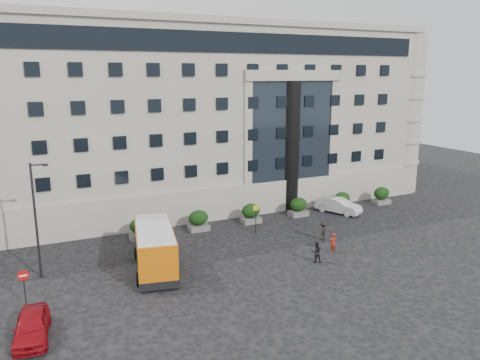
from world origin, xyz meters
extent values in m
plane|color=black|center=(0.00, 0.00, 0.00)|extent=(120.00, 120.00, 0.00)
cube|color=gray|center=(6.00, 22.00, 9.00)|extent=(44.00, 24.00, 18.00)
cylinder|color=black|center=(12.00, 10.30, 6.50)|extent=(1.80, 1.80, 13.00)
cube|color=#545452|center=(-4.00, 7.80, 0.25)|extent=(1.80, 1.20, 0.50)
ellipsoid|color=black|center=(-4.00, 7.80, 1.17)|extent=(1.80, 1.26, 1.34)
cube|color=#545452|center=(1.20, 7.80, 0.25)|extent=(1.80, 1.20, 0.50)
ellipsoid|color=black|center=(1.20, 7.80, 1.17)|extent=(1.80, 1.26, 1.34)
cube|color=#545452|center=(6.40, 7.80, 0.25)|extent=(1.80, 1.20, 0.50)
ellipsoid|color=black|center=(6.40, 7.80, 1.17)|extent=(1.80, 1.26, 1.34)
cube|color=#545452|center=(11.60, 7.80, 0.25)|extent=(1.80, 1.20, 0.50)
ellipsoid|color=black|center=(11.60, 7.80, 1.17)|extent=(1.80, 1.26, 1.34)
cube|color=#545452|center=(16.80, 7.80, 0.25)|extent=(1.80, 1.20, 0.50)
ellipsoid|color=black|center=(16.80, 7.80, 1.17)|extent=(1.80, 1.26, 1.34)
cube|color=#545452|center=(22.00, 7.80, 0.25)|extent=(1.80, 1.20, 0.50)
ellipsoid|color=black|center=(22.00, 7.80, 1.17)|extent=(1.80, 1.26, 1.34)
cylinder|color=#262628|center=(-12.00, 3.00, 4.00)|extent=(0.16, 0.16, 8.00)
cylinder|color=#262628|center=(-11.55, 3.00, 7.85)|extent=(0.90, 0.12, 0.12)
cube|color=black|center=(-11.10, 3.00, 7.80)|extent=(0.35, 0.18, 0.14)
cylinder|color=#262628|center=(5.50, 5.00, 1.25)|extent=(0.08, 0.08, 2.50)
cube|color=yellow|center=(5.50, 5.00, 2.30)|extent=(0.50, 0.06, 0.45)
cylinder|color=#262628|center=(-13.00, -1.00, 1.10)|extent=(0.08, 0.08, 2.20)
cylinder|color=red|center=(-13.00, -1.06, 2.00)|extent=(0.64, 0.05, 0.64)
cube|color=white|center=(-13.00, -1.10, 2.00)|extent=(0.45, 0.04, 0.10)
cube|color=#CE5F09|center=(-4.53, 0.97, 1.81)|extent=(3.90, 7.75, 2.52)
cube|color=black|center=(-4.53, 0.97, 0.45)|extent=(3.95, 7.80, 0.55)
cube|color=black|center=(-4.53, 0.97, 2.06)|extent=(3.65, 6.16, 1.11)
cube|color=silver|center=(-4.53, 0.97, 3.02)|extent=(3.71, 7.36, 0.18)
cylinder|color=black|center=(-6.23, -1.11, 0.45)|extent=(0.45, 0.94, 0.90)
cylinder|color=black|center=(-3.73, -1.60, 0.45)|extent=(0.45, 0.94, 0.90)
cylinder|color=black|center=(-5.32, 3.54, 0.45)|extent=(0.45, 0.94, 0.90)
cylinder|color=black|center=(-2.83, 3.05, 0.45)|extent=(0.45, 0.94, 0.90)
cube|color=#94260A|center=(-12.75, 15.65, 1.46)|extent=(2.43, 3.55, 2.36)
cube|color=#94260A|center=(-12.56, 13.21, 1.08)|extent=(2.19, 1.67, 1.60)
cube|color=black|center=(-12.50, 12.55, 1.41)|extent=(1.80, 0.26, 0.75)
cylinder|color=black|center=(-13.60, 13.22, 0.40)|extent=(0.31, 0.81, 0.79)
cylinder|color=black|center=(-11.53, 13.38, 0.40)|extent=(0.31, 0.81, 0.79)
cylinder|color=black|center=(-13.84, 16.32, 0.40)|extent=(0.31, 0.81, 0.79)
cylinder|color=black|center=(-11.77, 16.49, 0.40)|extent=(0.31, 0.81, 0.79)
imported|color=maroon|center=(-12.74, -5.04, 0.72)|extent=(2.16, 4.40, 1.44)
imported|color=silver|center=(15.77, 7.00, 0.76)|extent=(3.55, 4.86, 1.53)
imported|color=maroon|center=(8.91, -1.58, 0.78)|extent=(0.63, 0.47, 1.57)
imported|color=black|center=(6.64, -2.67, 0.79)|extent=(0.91, 0.79, 1.58)
imported|color=black|center=(9.82, 1.06, 0.81)|extent=(1.20, 1.07, 1.61)
camera|label=1|loc=(-12.15, -29.78, 13.66)|focal=35.00mm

